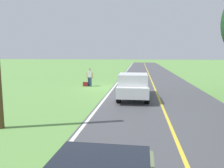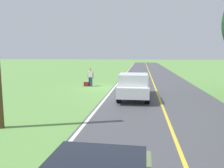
{
  "view_description": "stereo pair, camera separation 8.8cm",
  "coord_description": "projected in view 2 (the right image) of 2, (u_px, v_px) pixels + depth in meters",
  "views": [
    {
      "loc": [
        -3.35,
        20.0,
        3.13
      ],
      "look_at": [
        -1.88,
        8.58,
        1.54
      ],
      "focal_mm": 35.22,
      "sensor_mm": 36.0,
      "label": 1
    },
    {
      "loc": [
        -3.43,
        19.99,
        3.13
      ],
      "look_at": [
        -1.88,
        8.58,
        1.54
      ],
      "focal_mm": 35.22,
      "sensor_mm": 36.0,
      "label": 2
    }
  ],
  "objects": [
    {
      "name": "hitchhiker_walking",
      "position": [
        90.0,
        76.0,
        21.17
      ],
      "size": [
        0.62,
        0.51,
        1.75
      ],
      "color": "navy",
      "rests_on": "ground"
    },
    {
      "name": "ground_plane",
      "position": [
        104.0,
        87.0,
        20.51
      ],
      "size": [
        200.0,
        200.0,
        0.0
      ],
      "primitive_type": "plane",
      "color": "#609347"
    },
    {
      "name": "lane_centre_line",
      "position": [
        156.0,
        88.0,
        19.88
      ],
      "size": [
        0.14,
        117.6,
        0.0
      ],
      "primitive_type": "cube",
      "color": "gold",
      "rests_on": "ground"
    },
    {
      "name": "lane_edge_line",
      "position": [
        114.0,
        88.0,
        20.38
      ],
      "size": [
        0.16,
        117.6,
        0.0
      ],
      "primitive_type": "cube",
      "color": "silver",
      "rests_on": "ground"
    },
    {
      "name": "pickup_truck_passing",
      "position": [
        134.0,
        85.0,
        15.32
      ],
      "size": [
        2.13,
        5.41,
        1.82
      ],
      "color": "silver",
      "rests_on": "ground"
    },
    {
      "name": "suitcase_carried",
      "position": [
        86.0,
        84.0,
        21.22
      ],
      "size": [
        0.47,
        0.24,
        0.42
      ],
      "primitive_type": "cube",
      "rotation": [
        0.0,
        0.0,
        1.65
      ],
      "color": "maroon",
      "rests_on": "ground"
    },
    {
      "name": "road_surface",
      "position": [
        156.0,
        88.0,
        19.88
      ],
      "size": [
        7.91,
        120.0,
        0.0
      ],
      "primitive_type": "cube",
      "color": "#47474C",
      "rests_on": "ground"
    }
  ]
}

